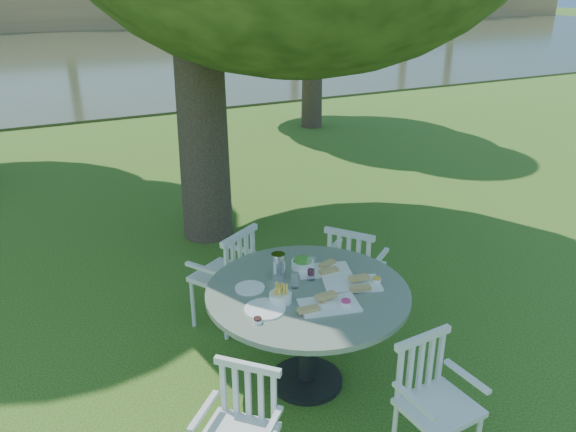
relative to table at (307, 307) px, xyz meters
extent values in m
plane|color=#1F430E|center=(0.50, 1.06, -0.68)|extent=(140.00, 140.00, 0.00)
cylinder|color=black|center=(0.00, 0.00, -0.66)|extent=(0.56, 0.56, 0.04)
cylinder|color=black|center=(0.00, 0.00, -0.27)|extent=(0.12, 0.12, 0.75)
cylinder|color=slate|center=(0.00, 0.00, 0.13)|extent=(1.48, 1.48, 0.04)
cylinder|color=silver|center=(1.16, 0.63, -0.46)|extent=(0.04, 0.04, 0.45)
cylinder|color=silver|center=(0.92, 0.95, -0.46)|extent=(0.04, 0.04, 0.45)
cylinder|color=silver|center=(0.86, 0.42, -0.46)|extent=(0.04, 0.04, 0.45)
cylinder|color=silver|center=(0.63, 0.74, -0.46)|extent=(0.04, 0.04, 0.45)
cube|color=silver|center=(0.89, 0.68, -0.21)|extent=(0.61, 0.62, 0.04)
cube|color=silver|center=(0.73, 0.57, 0.00)|extent=(0.30, 0.40, 0.46)
cylinder|color=silver|center=(-0.17, 1.36, -0.45)|extent=(0.04, 0.04, 0.46)
cylinder|color=silver|center=(-0.52, 1.15, -0.45)|extent=(0.04, 0.04, 0.46)
cylinder|color=silver|center=(0.02, 1.04, -0.45)|extent=(0.04, 0.04, 0.46)
cylinder|color=silver|center=(-0.33, 0.83, -0.45)|extent=(0.04, 0.04, 0.46)
cube|color=silver|center=(-0.25, 1.10, -0.20)|extent=(0.63, 0.61, 0.04)
cube|color=silver|center=(-0.15, 0.92, 0.02)|extent=(0.43, 0.28, 0.48)
cube|color=silver|center=(-0.74, -0.59, -0.06)|extent=(0.32, 0.33, 0.42)
cylinder|color=silver|center=(0.14, -0.91, -0.47)|extent=(0.03, 0.03, 0.43)
cylinder|color=silver|center=(0.52, -0.89, -0.47)|extent=(0.03, 0.03, 0.43)
cube|color=silver|center=(0.33, -1.07, -0.24)|extent=(0.46, 0.42, 0.04)
cube|color=silver|center=(0.32, -0.88, -0.04)|extent=(0.44, 0.06, 0.44)
cube|color=white|center=(0.02, -0.27, 0.15)|extent=(0.46, 0.34, 0.02)
cube|color=white|center=(0.32, -0.09, 0.16)|extent=(0.47, 0.37, 0.02)
cube|color=white|center=(0.25, 0.19, 0.16)|extent=(0.45, 0.34, 0.02)
cylinder|color=white|center=(-0.40, -0.11, 0.15)|extent=(0.28, 0.28, 0.01)
cylinder|color=white|center=(-0.37, 0.20, 0.15)|extent=(0.22, 0.22, 0.01)
cylinder|color=white|center=(-0.25, -0.06, 0.18)|extent=(0.16, 0.16, 0.06)
cylinder|color=white|center=(0.13, 0.31, 0.18)|extent=(0.18, 0.18, 0.06)
cylinder|color=silver|center=(-0.12, 0.24, 0.25)|extent=(0.10, 0.10, 0.21)
cylinder|color=white|center=(0.09, 0.12, 0.24)|extent=(0.06, 0.06, 0.18)
cylinder|color=white|center=(-0.07, 0.06, 0.20)|extent=(0.06, 0.06, 0.10)
cylinder|color=white|center=(-0.22, -0.04, 0.20)|extent=(0.06, 0.06, 0.11)
cylinder|color=white|center=(0.12, -0.32, 0.16)|extent=(0.08, 0.08, 0.03)
cylinder|color=white|center=(0.50, -0.15, 0.16)|extent=(0.07, 0.07, 0.03)
cylinder|color=white|center=(0.40, -0.06, 0.16)|extent=(0.06, 0.06, 0.03)
cylinder|color=white|center=(-0.51, -0.23, 0.16)|extent=(0.06, 0.06, 0.03)
cube|color=#2E331E|center=(0.50, 24.06, -0.68)|extent=(100.00, 28.00, 0.12)
cube|color=olive|center=(0.50, 39.56, 0.42)|extent=(100.00, 3.00, 2.20)
camera|label=1|loc=(-1.77, -3.09, 2.19)|focal=35.00mm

